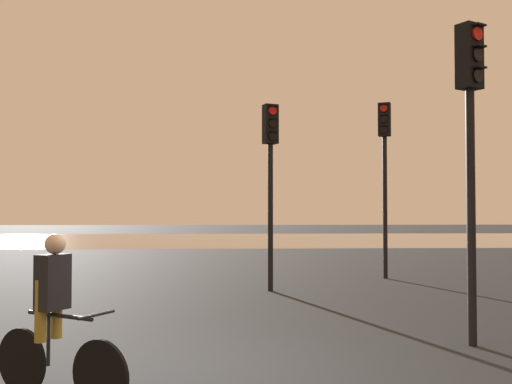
# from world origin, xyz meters

# --- Properties ---
(ground_plane) EXTENTS (120.00, 120.00, 0.00)m
(ground_plane) POSITION_xyz_m (0.00, 0.00, 0.00)
(ground_plane) COLOR black
(water_strip) EXTENTS (80.00, 16.00, 0.01)m
(water_strip) POSITION_xyz_m (0.00, 28.31, 0.00)
(water_strip) COLOR gray
(water_strip) RESTS_ON ground
(traffic_light_far_right) EXTENTS (0.39, 0.41, 4.73)m
(traffic_light_far_right) POSITION_xyz_m (4.13, 8.81, 3.27)
(traffic_light_far_right) COLOR black
(traffic_light_far_right) RESTS_ON ground
(traffic_light_near_right) EXTENTS (0.40, 0.42, 4.42)m
(traffic_light_near_right) POSITION_xyz_m (3.31, 1.33, 3.07)
(traffic_light_near_right) COLOR black
(traffic_light_near_right) RESTS_ON ground
(traffic_light_center) EXTENTS (0.38, 0.40, 4.25)m
(traffic_light_center) POSITION_xyz_m (0.90, 6.59, 2.96)
(traffic_light_center) COLOR black
(traffic_light_center) RESTS_ON ground
(cyclist) EXTENTS (1.50, 0.90, 1.62)m
(cyclist) POSITION_xyz_m (-1.69, -0.71, 0.82)
(cyclist) COLOR black
(cyclist) RESTS_ON ground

